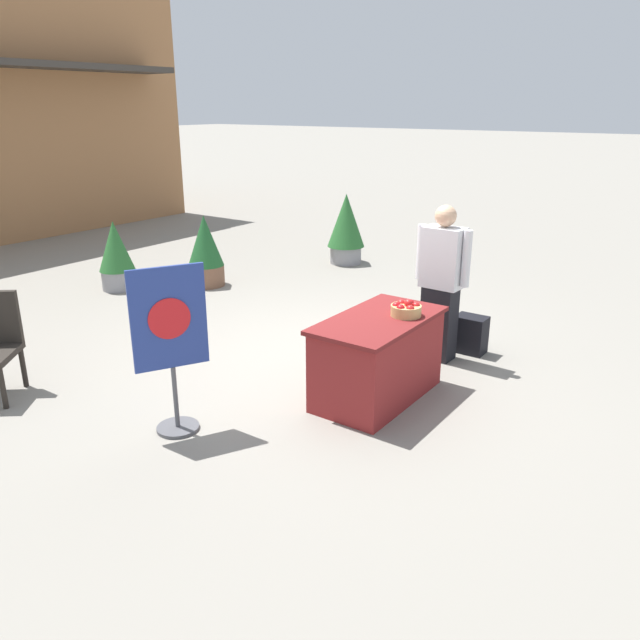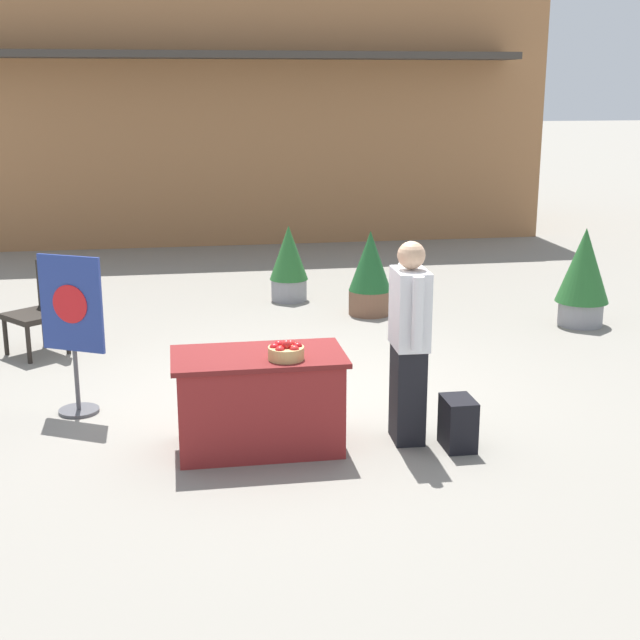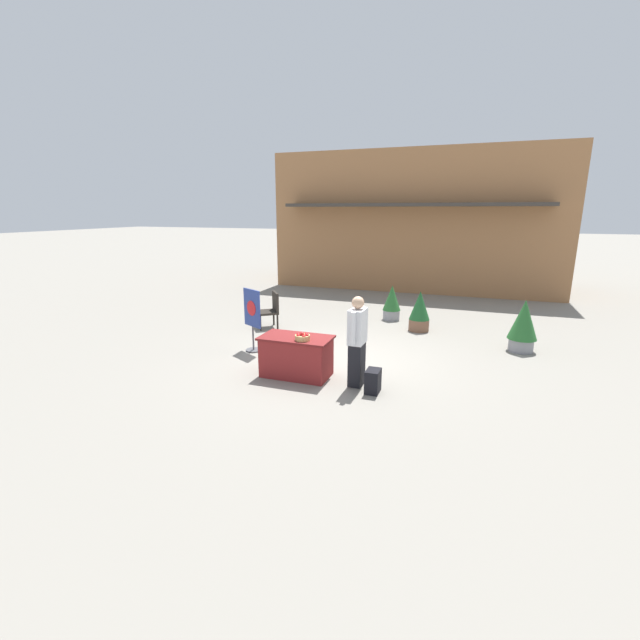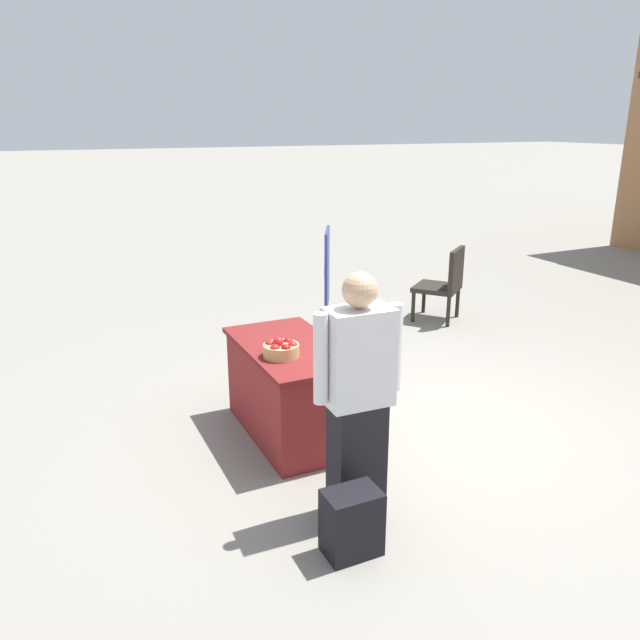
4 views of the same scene
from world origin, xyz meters
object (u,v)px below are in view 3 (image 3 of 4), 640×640
(potted_plant_far_left, at_px, (392,302))
(potted_plant_near_left, at_px, (523,324))
(backpack, at_px, (373,381))
(patio_chair, at_px, (271,308))
(display_table, at_px, (296,356))
(potted_plant_far_right, at_px, (420,311))
(apple_basket, at_px, (303,337))
(poster_board, at_px, (252,317))
(person_visitor, at_px, (357,341))

(potted_plant_far_left, height_order, potted_plant_near_left, potted_plant_near_left)
(backpack, height_order, patio_chair, patio_chair)
(display_table, height_order, potted_plant_far_right, potted_plant_far_right)
(display_table, relative_size, backpack, 3.27)
(apple_basket, xyz_separation_m, patio_chair, (-2.25, 3.20, -0.32))
(poster_board, bearing_deg, display_table, 83.27)
(potted_plant_far_right, bearing_deg, backpack, -93.14)
(potted_plant_far_left, bearing_deg, person_visitor, -86.42)
(potted_plant_near_left, bearing_deg, backpack, -128.03)
(apple_basket, relative_size, patio_chair, 0.29)
(potted_plant_near_left, bearing_deg, person_visitor, -133.59)
(person_visitor, xyz_separation_m, potted_plant_far_right, (0.60, 4.12, -0.31))
(person_visitor, bearing_deg, backpack, 150.19)
(apple_basket, height_order, backpack, apple_basket)
(apple_basket, bearing_deg, potted_plant_far_left, 82.29)
(poster_board, bearing_deg, potted_plant_near_left, 137.88)
(display_table, height_order, poster_board, poster_board)
(potted_plant_far_left, bearing_deg, potted_plant_far_right, -45.19)
(display_table, distance_m, person_visitor, 1.30)
(potted_plant_far_left, bearing_deg, display_table, -100.22)
(patio_chair, distance_m, potted_plant_far_left, 3.55)
(potted_plant_far_right, bearing_deg, display_table, -114.03)
(patio_chair, height_order, potted_plant_far_left, potted_plant_far_left)
(apple_basket, xyz_separation_m, backpack, (1.38, -0.10, -0.64))
(poster_board, height_order, potted_plant_far_right, poster_board)
(person_visitor, distance_m, potted_plant_far_right, 4.18)
(person_visitor, relative_size, potted_plant_near_left, 1.39)
(potted_plant_far_left, relative_size, potted_plant_near_left, 0.86)
(backpack, distance_m, potted_plant_far_right, 4.37)
(person_visitor, bearing_deg, poster_board, -19.94)
(person_visitor, distance_m, patio_chair, 4.50)
(person_visitor, xyz_separation_m, potted_plant_near_left, (3.03, 3.18, -0.22))
(poster_board, xyz_separation_m, patio_chair, (-0.53, 1.97, -0.26))
(display_table, bearing_deg, poster_board, 145.17)
(person_visitor, relative_size, poster_board, 1.16)
(display_table, bearing_deg, patio_chair, 124.09)
(display_table, bearing_deg, potted_plant_near_left, 36.47)
(person_visitor, height_order, potted_plant_far_right, person_visitor)
(apple_basket, distance_m, person_visitor, 1.02)
(potted_plant_far_left, bearing_deg, apple_basket, -97.71)
(potted_plant_far_right, xyz_separation_m, potted_plant_far_left, (-0.92, 0.92, -0.01))
(patio_chair, xyz_separation_m, potted_plant_far_right, (3.87, 1.05, 0.01))
(potted_plant_far_left, bearing_deg, patio_chair, -146.26)
(apple_basket, height_order, potted_plant_far_left, potted_plant_far_left)
(person_visitor, height_order, patio_chair, person_visitor)
(person_visitor, relative_size, potted_plant_far_left, 1.62)
(display_table, distance_m, apple_basket, 0.53)
(apple_basket, distance_m, potted_plant_near_left, 5.22)
(patio_chair, height_order, potted_plant_near_left, potted_plant_near_left)
(potted_plant_far_left, bearing_deg, backpack, -82.66)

